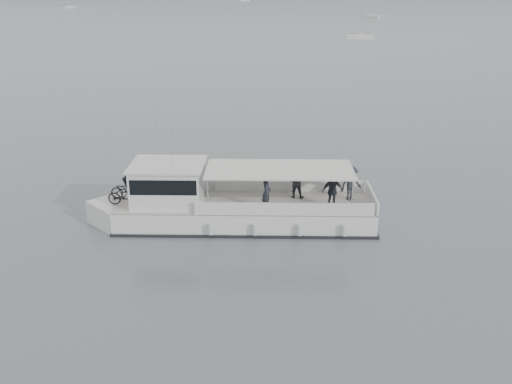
{
  "coord_description": "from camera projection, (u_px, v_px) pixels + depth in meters",
  "views": [
    {
      "loc": [
        -2.93,
        -27.15,
        10.72
      ],
      "look_at": [
        -3.41,
        -2.61,
        1.6
      ],
      "focal_mm": 40.0,
      "sensor_mm": 36.0,
      "label": 1
    }
  ],
  "objects": [
    {
      "name": "ground",
      "position": [
        324.0,
        204.0,
        29.12
      ],
      "size": [
        1400.0,
        1400.0,
        0.0
      ],
      "primitive_type": "plane",
      "color": "#545D63",
      "rests_on": "ground"
    },
    {
      "name": "tour_boat",
      "position": [
        220.0,
        205.0,
        26.45
      ],
      "size": [
        13.46,
        3.49,
        5.64
      ],
      "rotation": [
        0.0,
        0.0,
        -0.0
      ],
      "color": "white",
      "rests_on": "ground"
    },
    {
      "name": "moored_fleet",
      "position": [
        247.0,
        12.0,
        200.51
      ],
      "size": [
        405.63,
        343.2,
        9.52
      ],
      "color": "white",
      "rests_on": "ground"
    }
  ]
}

